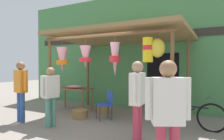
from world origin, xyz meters
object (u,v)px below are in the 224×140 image
at_px(wicker_basket_spare, 80,114).
at_px(folding_chair, 106,102).
at_px(flower_heap_on_table, 75,87).
at_px(parked_bicycle, 189,114).
at_px(customer_foreground, 137,96).
at_px(shopper_by_bananas, 51,92).
at_px(vendor_in_orange, 21,86).
at_px(wicker_basket_by_table, 103,109).
at_px(passerby_at_right, 168,112).
at_px(display_table, 73,90).

bearing_deg(wicker_basket_spare, folding_chair, 19.13).
xyz_separation_m(flower_heap_on_table, wicker_basket_spare, (0.88, -0.82, -0.71)).
bearing_deg(flower_heap_on_table, parked_bicycle, -3.88).
distance_m(flower_heap_on_table, customer_foreground, 3.80).
height_order(parked_bicycle, shopper_by_bananas, shopper_by_bananas).
bearing_deg(parked_bicycle, wicker_basket_spare, -169.56).
height_order(parked_bicycle, vendor_in_orange, vendor_in_orange).
bearing_deg(wicker_basket_spare, vendor_in_orange, -135.52).
xyz_separation_m(parked_bicycle, customer_foreground, (-0.67, -1.76, 0.64)).
bearing_deg(shopper_by_bananas, folding_chair, 57.56).
height_order(folding_chair, customer_foreground, customer_foreground).
bearing_deg(wicker_basket_by_table, wicker_basket_spare, -105.38).
distance_m(vendor_in_orange, passerby_at_right, 4.53).
xyz_separation_m(parked_bicycle, vendor_in_orange, (-4.18, -1.70, 0.65)).
bearing_deg(parked_bicycle, customer_foreground, -110.99).
distance_m(customer_foreground, passerby_at_right, 1.39).
relative_size(customer_foreground, shopper_by_bananas, 1.09).
height_order(wicker_basket_spare, parked_bicycle, parked_bicycle).
xyz_separation_m(flower_heap_on_table, customer_foreground, (3.22, -2.02, 0.15)).
distance_m(display_table, wicker_basket_spare, 1.38).
distance_m(wicker_basket_by_table, vendor_in_orange, 2.63).
bearing_deg(customer_foreground, wicker_basket_by_table, 135.01).
xyz_separation_m(shopper_by_bananas, passerby_at_right, (3.31, -1.20, 0.08)).
xyz_separation_m(vendor_in_orange, shopper_by_bananas, (1.07, 0.06, -0.10)).
height_order(display_table, vendor_in_orange, vendor_in_orange).
relative_size(flower_heap_on_table, passerby_at_right, 0.38).
xyz_separation_m(display_table, wicker_basket_by_table, (1.19, 0.08, -0.57)).
bearing_deg(vendor_in_orange, display_table, 83.64).
bearing_deg(folding_chair, vendor_in_orange, -143.85).
height_order(customer_foreground, shopper_by_bananas, customer_foreground).
height_order(wicker_basket_by_table, customer_foreground, customer_foreground).
height_order(folding_chair, wicker_basket_spare, folding_chair).
height_order(wicker_basket_by_table, parked_bicycle, parked_bicycle).
relative_size(wicker_basket_spare, passerby_at_right, 0.29).
xyz_separation_m(folding_chair, passerby_at_right, (2.45, -2.55, 0.47)).
height_order(folding_chair, vendor_in_orange, vendor_in_orange).
bearing_deg(display_table, flower_heap_on_table, 2.17).
bearing_deg(passerby_at_right, folding_chair, 133.93).
bearing_deg(display_table, wicker_basket_by_table, 3.66).
xyz_separation_m(wicker_basket_spare, shopper_by_bananas, (-0.09, -1.09, 0.77)).
xyz_separation_m(wicker_basket_by_table, parked_bicycle, (2.77, -0.34, 0.21)).
relative_size(flower_heap_on_table, folding_chair, 0.74).
bearing_deg(wicker_basket_spare, parked_bicycle, 10.44).
height_order(flower_heap_on_table, shopper_by_bananas, shopper_by_bananas).
distance_m(wicker_basket_by_table, shopper_by_bananas, 2.15).
height_order(wicker_basket_spare, customer_foreground, customer_foreground).
bearing_deg(display_table, shopper_by_bananas, -65.84).
height_order(wicker_basket_spare, vendor_in_orange, vendor_in_orange).
xyz_separation_m(display_table, wicker_basket_spare, (0.95, -0.82, -0.57)).
relative_size(flower_heap_on_table, wicker_basket_by_table, 1.48).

